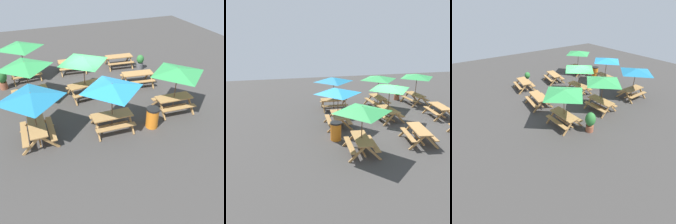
{
  "view_description": "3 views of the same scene",
  "coord_description": "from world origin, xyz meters",
  "views": [
    {
      "loc": [
        -3.28,
        -11.91,
        6.93
      ],
      "look_at": [
        0.03,
        -3.43,
        0.9
      ],
      "focal_mm": 40.0,
      "sensor_mm": 36.0,
      "label": 1
    },
    {
      "loc": [
        13.41,
        -6.46,
        5.65
      ],
      "look_at": [
        0.03,
        -3.43,
        0.9
      ],
      "focal_mm": 40.0,
      "sensor_mm": 36.0,
      "label": 2
    },
    {
      "loc": [
        -10.08,
        8.19,
        6.22
      ],
      "look_at": [
        -3.11,
        3.27,
        0.9
      ],
      "focal_mm": 28.0,
      "sensor_mm": 36.0,
      "label": 3
    }
  ],
  "objects": [
    {
      "name": "potted_plant_0",
      "position": [
        4.24,
        2.14,
        0.51
      ],
      "size": [
        0.48,
        0.48,
        0.97
      ],
      "color": "#59595B",
      "rests_on": "ground"
    },
    {
      "name": "picnic_table_0",
      "position": [
        3.45,
        -3.09,
        1.99
      ],
      "size": [
        2.13,
        2.13,
        2.34
      ],
      "rotation": [
        0.0,
        0.0,
        -0.07
      ],
      "color": "#A87A44",
      "rests_on": "ground"
    },
    {
      "name": "picnic_table_7",
      "position": [
        -3.11,
        0.26,
        1.99
      ],
      "size": [
        2.13,
        2.13,
        2.34
      ],
      "rotation": [
        0.0,
        0.0,
        0.07
      ],
      "color": "#A87A44",
      "rests_on": "ground"
    },
    {
      "name": "picnic_table_4",
      "position": [
        -0.26,
        -0.15,
        1.99
      ],
      "size": [
        2.22,
        2.22,
        2.34
      ],
      "rotation": [
        0.0,
        0.0,
        0.12
      ],
      "color": "#A87A44",
      "rests_on": "ground"
    },
    {
      "name": "potted_plant_1",
      "position": [
        -4.45,
        2.43,
        0.68
      ],
      "size": [
        0.58,
        0.58,
        1.22
      ],
      "color": "#935138",
      "rests_on": "ground"
    },
    {
      "name": "trash_bin_orange",
      "position": [
        1.79,
        -3.94,
        0.49
      ],
      "size": [
        0.59,
        0.59,
        0.98
      ],
      "color": "orange",
      "rests_on": "ground"
    },
    {
      "name": "picnic_table_6",
      "position": [
        3.02,
        0.09,
        0.56
      ],
      "size": [
        1.98,
        1.75,
        0.81
      ],
      "rotation": [
        0.0,
        0.0,
        -0.14
      ],
      "color": "#A87A44",
      "rests_on": "ground"
    },
    {
      "name": "picnic_table_3",
      "position": [
        -0.12,
        3.37,
        0.56
      ],
      "size": [
        1.91,
        1.66,
        0.81
      ],
      "rotation": [
        0.0,
        0.0,
        -0.09
      ],
      "color": "#A87A44",
      "rests_on": "ground"
    },
    {
      "name": "picnic_table_1",
      "position": [
        0.03,
        -3.43,
        1.99
      ],
      "size": [
        2.08,
        2.08,
        2.34
      ],
      "rotation": [
        0.0,
        0.0,
        -0.04
      ],
      "color": "#A87A44",
      "rests_on": "ground"
    },
    {
      "name": "picnic_table_5",
      "position": [
        3.05,
        3.03,
        0.56
      ],
      "size": [
        1.93,
        1.69,
        0.81
      ],
      "rotation": [
        0.0,
        0.0,
        -0.1
      ],
      "color": "#A87A44",
      "rests_on": "ground"
    },
    {
      "name": "picnic_table_8",
      "position": [
        -3.17,
        -3.02,
        1.99
      ],
      "size": [
        2.03,
        2.03,
        2.34
      ],
      "rotation": [
        0.0,
        0.0,
        1.56
      ],
      "color": "#A87A44",
      "rests_on": "ground"
    },
    {
      "name": "ground_plane",
      "position": [
        0.0,
        0.0,
        0.0
      ],
      "size": [
        30.0,
        30.0,
        0.0
      ],
      "primitive_type": "plane",
      "color": "#3D3A38",
      "rests_on": "ground"
    },
    {
      "name": "picnic_table_2",
      "position": [
        -3.11,
        3.27,
        1.99
      ],
      "size": [
        2.18,
        2.18,
        2.34
      ],
      "rotation": [
        0.0,
        0.0,
        0.09
      ],
      "color": "#A87A44",
      "rests_on": "ground"
    }
  ]
}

